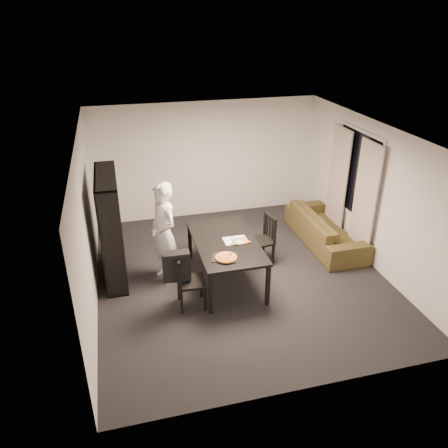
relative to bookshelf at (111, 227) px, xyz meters
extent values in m
cube|color=black|center=(2.16, -0.60, -0.95)|extent=(5.00, 5.50, 0.01)
cube|color=white|center=(2.16, -0.60, 1.65)|extent=(5.00, 5.50, 0.01)
cube|color=white|center=(2.16, 2.15, 0.35)|extent=(5.00, 0.01, 2.60)
cube|color=white|center=(2.16, -3.35, 0.35)|extent=(5.00, 0.01, 2.60)
cube|color=white|center=(-0.34, -0.60, 0.35)|extent=(0.01, 5.50, 2.60)
cube|color=white|center=(4.66, -0.60, 0.35)|extent=(0.01, 5.50, 2.60)
cube|color=black|center=(4.64, 0.00, 0.55)|extent=(0.02, 1.40, 1.60)
cube|color=white|center=(4.64, 0.00, 0.55)|extent=(0.03, 1.52, 1.72)
cube|color=#BCAEA1|center=(4.56, -0.52, 0.20)|extent=(0.03, 0.70, 2.25)
cube|color=#BCAEA1|center=(4.56, 0.52, 0.20)|extent=(0.03, 0.70, 2.25)
cube|color=black|center=(0.00, 0.00, 0.00)|extent=(0.35, 1.50, 1.90)
cube|color=black|center=(1.87, -0.67, -0.19)|extent=(1.04, 1.87, 0.04)
cube|color=black|center=(1.40, -1.56, -0.58)|extent=(0.06, 0.06, 0.74)
cube|color=black|center=(2.34, -1.56, -0.58)|extent=(0.06, 0.06, 0.74)
cube|color=black|center=(1.40, 0.21, -0.58)|extent=(0.06, 0.06, 0.74)
cube|color=black|center=(2.34, 0.21, -0.58)|extent=(0.06, 0.06, 0.74)
cube|color=black|center=(1.15, -1.26, -0.51)|extent=(0.45, 0.45, 0.04)
cube|color=black|center=(0.95, -1.25, -0.25)|extent=(0.06, 0.44, 0.47)
cube|color=black|center=(0.95, -1.25, -0.04)|extent=(0.05, 0.41, 0.05)
cube|color=black|center=(1.33, -1.46, -0.74)|extent=(0.04, 0.04, 0.42)
cube|color=black|center=(1.34, -1.08, -0.74)|extent=(0.04, 0.04, 0.42)
cube|color=black|center=(0.96, -1.44, -0.74)|extent=(0.04, 0.04, 0.42)
cube|color=black|center=(0.97, -1.07, -0.74)|extent=(0.04, 0.04, 0.42)
cube|color=black|center=(2.64, -0.27, -0.50)|extent=(0.51, 0.51, 0.04)
cube|color=black|center=(2.83, -0.23, -0.24)|extent=(0.12, 0.44, 0.47)
cube|color=black|center=(2.83, -0.23, -0.03)|extent=(0.10, 0.42, 0.05)
cube|color=black|center=(2.42, -0.11, -0.74)|extent=(0.04, 0.04, 0.43)
cube|color=black|center=(2.48, -0.48, -0.74)|extent=(0.04, 0.04, 0.43)
cube|color=black|center=(2.79, -0.05, -0.74)|extent=(0.04, 0.04, 0.43)
cube|color=black|center=(2.86, -0.42, -0.74)|extent=(0.04, 0.04, 0.43)
cube|color=black|center=(0.93, -1.25, -0.23)|extent=(0.44, 0.10, 0.47)
cube|color=black|center=(0.93, -1.25, 0.03)|extent=(0.42, 0.20, 0.05)
imported|color=white|center=(0.86, -0.38, -0.05)|extent=(0.64, 0.77, 1.81)
cube|color=black|center=(1.71, -1.22, -0.16)|extent=(0.48, 0.43, 0.01)
cylinder|color=#AC6832|center=(1.73, -1.26, -0.15)|extent=(0.35, 0.35, 0.02)
cylinder|color=gold|center=(1.73, -1.26, -0.13)|extent=(0.31, 0.31, 0.01)
cube|color=white|center=(2.04, -0.71, -0.17)|extent=(0.40, 0.30, 0.01)
imported|color=#42391A|center=(4.18, 0.13, -0.63)|extent=(0.87, 2.22, 0.65)
camera|label=1|loc=(0.20, -7.00, 3.40)|focal=35.00mm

